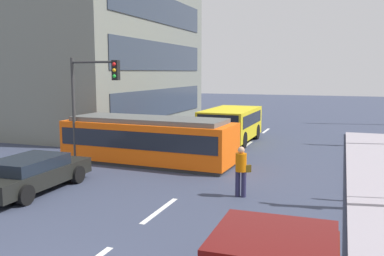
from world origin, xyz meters
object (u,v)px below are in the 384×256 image
Objects in this scene: streetcar_tram at (148,139)px; parked_sedan_mid at (31,173)px; pedestrian_crossing at (241,169)px; parked_sedan_far at (141,134)px; city_bus at (231,123)px; traffic_light_mast at (91,90)px.

streetcar_tram is 1.73× the size of parked_sedan_mid.
pedestrian_crossing is (5.10, -3.62, -0.12)m from streetcar_tram.
pedestrian_crossing is 10.64m from parked_sedan_far.
city_bus is (2.08, 6.59, 0.04)m from streetcar_tram.
streetcar_tram is 1.68× the size of traffic_light_mast.
streetcar_tram is at bearing -107.50° from city_bus.
streetcar_tram is 1.74× the size of parked_sedan_far.
streetcar_tram reaches higher than parked_sedan_far.
streetcar_tram is 6.26m from pedestrian_crossing.
city_bus is 1.16× the size of parked_sedan_mid.
city_bus is at bearing 60.97° from traffic_light_mast.
city_bus reaches higher than pedestrian_crossing.
traffic_light_mast is (-4.25, -7.67, 2.17)m from city_bus.
parked_sedan_far is at bearing 93.28° from parked_sedan_mid.
parked_sedan_mid is (-3.89, -12.01, -0.48)m from city_bus.
parked_sedan_far is at bearing 120.70° from streetcar_tram.
pedestrian_crossing reaches higher than parked_sedan_far.
parked_sedan_far is (-0.54, 9.38, -0.00)m from parked_sedan_mid.
parked_sedan_mid is 1.01× the size of parked_sedan_far.
parked_sedan_mid is at bearing -86.72° from parked_sedan_far.
traffic_light_mast is (-2.18, -1.08, 2.21)m from streetcar_tram.
traffic_light_mast is at bearing -119.03° from city_bus.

